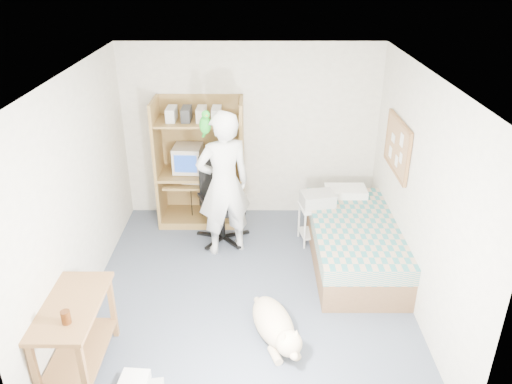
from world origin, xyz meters
TOP-DOWN VIEW (x-y plane):
  - floor at (0.00, 0.00)m, footprint 4.00×4.00m
  - wall_back at (0.00, 2.00)m, footprint 3.60×0.02m
  - wall_right at (1.80, 0.00)m, footprint 0.02×4.00m
  - wall_left at (-1.80, 0.00)m, footprint 0.02×4.00m
  - ceiling at (0.00, 0.00)m, footprint 3.60×4.00m
  - computer_hutch at (-0.70, 1.74)m, footprint 1.20×0.63m
  - bed at (1.30, 0.62)m, footprint 1.02×2.02m
  - side_desk at (-1.55, -1.20)m, footprint 0.50×1.00m
  - corkboard at (1.77, 0.90)m, footprint 0.04×0.94m
  - office_chair at (-0.40, 1.20)m, footprint 0.65×0.66m
  - person at (-0.32, 0.89)m, footprint 0.81×0.67m
  - parrot at (-0.52, 0.91)m, footprint 0.14×0.24m
  - dog at (0.28, -0.81)m, footprint 0.58×1.07m
  - printer_cart at (0.89, 1.11)m, footprint 0.51×0.43m
  - printer at (0.89, 1.11)m, footprint 0.47×0.39m
  - crt_monitor at (-0.87, 1.75)m, footprint 0.40×0.43m
  - keyboard at (-0.72, 1.58)m, footprint 0.47×0.22m
  - pencil_cup at (-0.36, 1.65)m, footprint 0.08×0.08m
  - drink_glass at (-1.50, -1.44)m, footprint 0.08×0.08m
  - floor_box_a at (-1.02, -1.40)m, footprint 0.27×0.22m

SIDE VIEW (x-z plane):
  - floor at x=0.00m, z-range 0.00..0.00m
  - floor_box_a at x=-1.02m, z-range 0.00..0.10m
  - dog at x=0.28m, z-range -0.03..0.39m
  - bed at x=1.30m, z-range -0.04..0.62m
  - printer_cart at x=0.89m, z-range 0.09..0.63m
  - office_chair at x=-0.40m, z-range -0.16..0.98m
  - side_desk at x=-1.55m, z-range 0.12..0.87m
  - printer at x=0.89m, z-range 0.54..0.72m
  - keyboard at x=-0.72m, z-range 0.66..0.69m
  - drink_glass at x=-1.50m, z-range 0.75..0.87m
  - pencil_cup at x=-0.36m, z-range 0.76..0.88m
  - computer_hutch at x=-0.70m, z-range -0.08..1.72m
  - person at x=-0.32m, z-range 0.00..1.89m
  - crt_monitor at x=-0.87m, z-range 0.77..1.13m
  - wall_back at x=0.00m, z-range 0.00..2.50m
  - wall_right at x=1.80m, z-range 0.00..2.50m
  - wall_left at x=-1.80m, z-range 0.00..2.50m
  - corkboard at x=1.77m, z-range 1.12..1.78m
  - parrot at x=-0.52m, z-range 1.54..1.92m
  - ceiling at x=0.00m, z-range 2.49..2.51m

